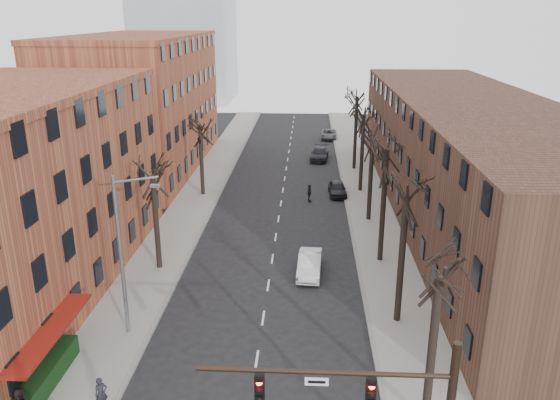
# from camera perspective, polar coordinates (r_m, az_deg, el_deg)

# --- Properties ---
(sidewalk_left) EXTENTS (4.00, 90.00, 0.15)m
(sidewalk_left) POSITION_cam_1_polar(r_m,az_deg,el_deg) (53.98, -8.26, 0.91)
(sidewalk_left) COLOR gray
(sidewalk_left) RESTS_ON ground
(sidewalk_right) EXTENTS (4.00, 90.00, 0.15)m
(sidewalk_right) POSITION_cam_1_polar(r_m,az_deg,el_deg) (53.27, 8.88, 0.63)
(sidewalk_right) COLOR gray
(sidewalk_right) RESTS_ON ground
(building_left_near) EXTENTS (12.00, 26.00, 12.00)m
(building_left_near) POSITION_cam_1_polar(r_m,az_deg,el_deg) (37.02, -26.97, 0.21)
(building_left_near) COLOR brown
(building_left_near) RESTS_ON ground
(building_left_far) EXTENTS (12.00, 28.00, 14.00)m
(building_left_far) POSITION_cam_1_polar(r_m,az_deg,el_deg) (62.86, -14.26, 9.58)
(building_left_far) COLOR brown
(building_left_far) RESTS_ON ground
(building_right) EXTENTS (12.00, 50.00, 10.00)m
(building_right) POSITION_cam_1_polar(r_m,az_deg,el_deg) (48.73, 19.16, 4.12)
(building_right) COLOR #4D2E24
(building_right) RESTS_ON ground
(awning_left) EXTENTS (1.20, 7.00, 0.15)m
(awning_left) POSITION_cam_1_polar(r_m,az_deg,el_deg) (29.48, -22.22, -16.89)
(awning_left) COLOR maroon
(awning_left) RESTS_ON ground
(hedge) EXTENTS (0.80, 6.00, 1.00)m
(hedge) POSITION_cam_1_polar(r_m,az_deg,el_deg) (28.43, -23.43, -16.92)
(hedge) COLOR black
(hedge) RESTS_ON sidewalk_left
(tree_right_b) EXTENTS (5.20, 5.20, 10.80)m
(tree_right_b) POSITION_cam_1_polar(r_m,az_deg,el_deg) (32.39, 12.08, -12.33)
(tree_right_b) COLOR black
(tree_right_b) RESTS_ON ground
(tree_right_c) EXTENTS (5.20, 5.20, 11.60)m
(tree_right_c) POSITION_cam_1_polar(r_m,az_deg,el_deg) (39.37, 10.37, -6.31)
(tree_right_c) COLOR black
(tree_right_c) RESTS_ON ground
(tree_right_d) EXTENTS (5.20, 5.20, 10.00)m
(tree_right_d) POSITION_cam_1_polar(r_m,az_deg,el_deg) (46.69, 9.20, -2.13)
(tree_right_d) COLOR black
(tree_right_d) RESTS_ON ground
(tree_right_e) EXTENTS (5.20, 5.20, 10.80)m
(tree_right_e) POSITION_cam_1_polar(r_m,az_deg,el_deg) (54.20, 8.36, 0.90)
(tree_right_e) COLOR black
(tree_right_e) RESTS_ON ground
(tree_right_f) EXTENTS (5.20, 5.20, 11.60)m
(tree_right_f) POSITION_cam_1_polar(r_m,az_deg,el_deg) (61.83, 7.72, 3.19)
(tree_right_f) COLOR black
(tree_right_f) RESTS_ON ground
(tree_left_a) EXTENTS (5.20, 5.20, 9.50)m
(tree_left_a) POSITION_cam_1_polar(r_m,az_deg,el_deg) (38.55, -12.44, -7.03)
(tree_left_a) COLOR black
(tree_left_a) RESTS_ON ground
(tree_left_b) EXTENTS (5.20, 5.20, 9.50)m
(tree_left_b) POSITION_cam_1_polar(r_m,az_deg,el_deg) (53.00, -8.03, 0.50)
(tree_left_b) COLOR black
(tree_left_b) RESTS_ON ground
(streetlight) EXTENTS (2.45, 0.22, 9.03)m
(streetlight) POSITION_cam_1_polar(r_m,az_deg,el_deg) (29.40, -16.03, -5.02)
(streetlight) COLOR slate
(streetlight) RESTS_ON ground
(silver_sedan) EXTENTS (1.75, 4.40, 1.42)m
(silver_sedan) POSITION_cam_1_polar(r_m,az_deg,el_deg) (36.72, 3.11, -6.71)
(silver_sedan) COLOR silver
(silver_sedan) RESTS_ON ground
(parked_car_near) EXTENTS (1.79, 4.05, 1.35)m
(parked_car_near) POSITION_cam_1_polar(r_m,az_deg,el_deg) (52.58, 6.02, 1.21)
(parked_car_near) COLOR black
(parked_car_near) RESTS_ON ground
(parked_car_mid) EXTENTS (2.46, 5.04, 1.41)m
(parked_car_mid) POSITION_cam_1_polar(r_m,az_deg,el_deg) (65.44, 4.15, 4.83)
(parked_car_mid) COLOR black
(parked_car_mid) RESTS_ON ground
(parked_car_far) EXTENTS (2.29, 4.61, 1.25)m
(parked_car_far) POSITION_cam_1_polar(r_m,az_deg,el_deg) (76.90, 5.13, 6.86)
(parked_car_far) COLOR #525459
(parked_car_far) RESTS_ON ground
(pedestrian_a) EXTENTS (0.66, 0.63, 1.53)m
(pedestrian_a) POSITION_cam_1_polar(r_m,az_deg,el_deg) (26.33, -18.18, -18.67)
(pedestrian_a) COLOR black
(pedestrian_a) RESTS_ON sidewalk_left
(pedestrian_crossing) EXTENTS (0.56, 1.04, 1.67)m
(pedestrian_crossing) POSITION_cam_1_polar(r_m,az_deg,el_deg) (50.45, 3.09, 0.71)
(pedestrian_crossing) COLOR black
(pedestrian_crossing) RESTS_ON ground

